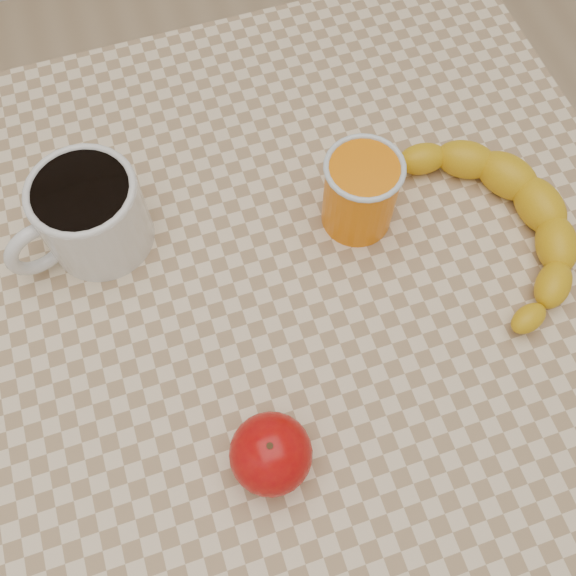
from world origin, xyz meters
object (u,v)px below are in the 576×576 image
object	(u,v)px
coffee_mug	(88,213)
orange_juice_glass	(360,192)
table	(288,327)
apple	(271,454)
banana	(489,222)

from	to	relation	value
coffee_mug	orange_juice_glass	size ratio (longest dim) A/B	1.73
table	coffee_mug	size ratio (longest dim) A/B	4.91
coffee_mug	apple	bearing A→B (deg)	-70.01
orange_juice_glass	apple	bearing A→B (deg)	-127.17
coffee_mug	orange_juice_glass	world-z (taller)	orange_juice_glass
apple	orange_juice_glass	bearing A→B (deg)	52.83
orange_juice_glass	table	bearing A→B (deg)	-146.32
table	banana	xyz separation A→B (m)	(0.22, 0.00, 0.11)
table	coffee_mug	bearing A→B (deg)	142.80
table	banana	distance (m)	0.25
banana	coffee_mug	bearing A→B (deg)	153.58
orange_juice_glass	banana	size ratio (longest dim) A/B	0.30
apple	banana	xyz separation A→B (m)	(0.29, 0.16, -0.01)
coffee_mug	orange_juice_glass	distance (m)	0.28
apple	banana	world-z (taller)	apple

